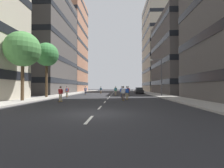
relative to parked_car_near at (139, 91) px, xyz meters
The scene contains 22 objects.
ground_plane 8.35m from the parked_car_near, 142.22° to the right, with size 154.68×154.68×0.00m, color #28282B.
sidewalk_left 16.16m from the parked_car_near, behind, with size 3.37×70.90×0.14m, color #9E9991.
sidewalk_right 3.50m from the parked_car_near, 33.05° to the right, with size 3.37×70.90×0.14m, color #9E9991.
lane_markings 7.21m from the parked_car_near, 156.36° to the right, with size 0.16×62.20×0.01m.
building_left_mid 28.76m from the parked_car_near, behind, with size 17.14×20.11×24.74m.
building_left_far 35.83m from the parked_car_near, 144.92° to the left, with size 17.14×18.12×33.22m.
building_right_mid 15.61m from the parked_car_near, ahead, with size 17.14×18.04×18.17m.
building_right_far 27.20m from the parked_car_near, 54.63° to the left, with size 17.14×17.47×31.51m.
parked_car_near is the anchor object (origin of this frame).
street_tree_near 23.67m from the parked_car_near, 134.39° to the right, with size 3.56×3.56×8.27m.
street_tree_mid 28.36m from the parked_car_near, 125.15° to the right, with size 3.99×3.99×7.87m.
streetlamp_right 12.31m from the parked_car_near, 79.37° to the right, with size 2.13×0.30×6.50m.
skater_0 16.58m from the parked_car_near, 105.91° to the right, with size 0.57×0.92×1.78m.
skater_1 19.88m from the parked_car_near, 132.41° to the right, with size 0.55×0.92×1.78m.
skater_2 9.46m from the parked_car_near, behind, with size 0.55×0.91×1.78m.
skater_3 10.02m from the parked_car_near, 108.51° to the right, with size 0.56×0.92×1.78m.
skater_4 7.42m from the parked_car_near, 142.35° to the left, with size 0.54×0.91×1.78m.
skater_5 13.43m from the parked_car_near, 155.05° to the right, with size 0.53×0.90×1.78m.
skater_6 25.64m from the parked_car_near, 116.91° to the right, with size 0.54×0.91×1.78m.
skater_7 19.59m from the parked_car_near, 101.60° to the right, with size 0.53×0.90×1.78m.
skater_8 21.34m from the parked_car_near, 102.11° to the right, with size 0.55×0.92×1.78m.
skater_9 10.44m from the parked_car_near, 122.59° to the right, with size 0.54×0.91×1.78m.
Camera 1 is at (1.51, -10.61, 1.70)m, focal length 26.87 mm.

